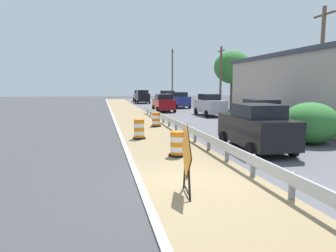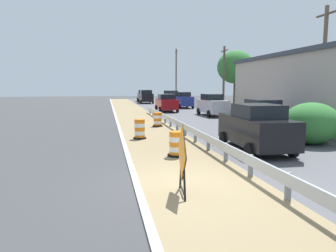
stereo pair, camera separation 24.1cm
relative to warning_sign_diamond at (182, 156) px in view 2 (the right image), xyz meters
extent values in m
plane|color=#3D3D3F|center=(0.20, 0.68, -1.03)|extent=(160.00, 160.00, 0.00)
cube|color=#8E7A56|center=(0.84, 0.68, -1.03)|extent=(3.67, 120.00, 0.01)
cube|color=#ADADA8|center=(-1.10, 0.68, -1.03)|extent=(0.20, 120.00, 0.11)
cube|color=#ADB2B7|center=(2.42, 2.18, -0.48)|extent=(0.08, 45.22, 0.32)
cube|color=slate|center=(2.50, -0.90, -0.68)|extent=(0.12, 0.12, 0.70)
cube|color=slate|center=(2.50, 1.15, -0.68)|extent=(0.12, 0.12, 0.70)
cube|color=slate|center=(2.50, 3.21, -0.68)|extent=(0.12, 0.12, 0.70)
cube|color=slate|center=(2.50, 5.26, -0.68)|extent=(0.12, 0.12, 0.70)
cube|color=slate|center=(2.50, 7.32, -0.68)|extent=(0.12, 0.12, 0.70)
cube|color=slate|center=(2.50, 9.38, -0.68)|extent=(0.12, 0.12, 0.70)
cube|color=slate|center=(2.50, 11.43, -0.68)|extent=(0.12, 0.12, 0.70)
cube|color=slate|center=(2.50, 13.49, -0.68)|extent=(0.12, 0.12, 0.70)
cube|color=slate|center=(2.50, 15.54, -0.68)|extent=(0.12, 0.12, 0.70)
cube|color=slate|center=(2.50, 17.60, -0.68)|extent=(0.12, 0.12, 0.70)
cube|color=slate|center=(2.50, 19.65, -0.68)|extent=(0.12, 0.12, 0.70)
cube|color=slate|center=(2.50, 21.71, -0.68)|extent=(0.12, 0.12, 0.70)
cube|color=slate|center=(2.50, 23.76, -0.68)|extent=(0.12, 0.12, 0.70)
cube|color=black|center=(-0.03, -0.35, -0.51)|extent=(0.09, 0.39, 1.06)
cube|color=black|center=(0.05, 0.35, -0.51)|extent=(0.09, 0.39, 1.06)
cube|color=black|center=(0.01, 0.00, -0.91)|extent=(0.12, 0.72, 0.04)
cube|color=orange|center=(-0.01, 0.00, 0.09)|extent=(0.19, 1.41, 1.42)
cube|color=black|center=(0.01, 0.00, 0.09)|extent=(0.18, 1.50, 1.51)
cylinder|color=orange|center=(0.85, 4.39, -0.93)|extent=(0.59, 0.59, 0.20)
cylinder|color=white|center=(0.85, 4.39, -0.73)|extent=(0.59, 0.59, 0.20)
cylinder|color=orange|center=(0.85, 4.39, -0.53)|extent=(0.59, 0.59, 0.20)
cylinder|color=white|center=(0.85, 4.39, -0.33)|extent=(0.59, 0.59, 0.20)
cylinder|color=orange|center=(0.85, 4.39, -0.13)|extent=(0.59, 0.59, 0.20)
cylinder|color=black|center=(0.85, 4.39, -0.99)|extent=(0.74, 0.74, 0.08)
cylinder|color=orange|center=(-0.17, 8.83, -0.93)|extent=(0.56, 0.56, 0.21)
cylinder|color=white|center=(-0.17, 8.83, -0.72)|extent=(0.56, 0.56, 0.21)
cylinder|color=orange|center=(-0.17, 8.83, -0.50)|extent=(0.56, 0.56, 0.21)
cylinder|color=white|center=(-0.17, 8.83, -0.29)|extent=(0.56, 0.56, 0.21)
cylinder|color=orange|center=(-0.17, 8.83, -0.08)|extent=(0.56, 0.56, 0.21)
cylinder|color=black|center=(-0.17, 8.83, -0.99)|extent=(0.70, 0.70, 0.08)
cylinder|color=orange|center=(1.60, 13.67, -0.94)|extent=(0.57, 0.57, 0.20)
cylinder|color=white|center=(1.60, 13.67, -0.74)|extent=(0.57, 0.57, 0.20)
cylinder|color=orange|center=(1.60, 13.67, -0.54)|extent=(0.57, 0.57, 0.20)
cylinder|color=white|center=(1.60, 13.67, -0.35)|extent=(0.57, 0.57, 0.20)
cylinder|color=orange|center=(1.60, 13.67, -0.15)|extent=(0.57, 0.57, 0.20)
cylinder|color=black|center=(1.60, 13.67, -0.99)|extent=(0.71, 0.71, 0.08)
cube|color=black|center=(4.47, 43.03, -0.07)|extent=(1.97, 4.51, 1.30)
cube|color=black|center=(4.48, 42.85, 0.86)|extent=(1.75, 2.09, 0.56)
cylinder|color=black|center=(3.50, 44.50, -0.71)|extent=(0.23, 0.64, 0.64)
cylinder|color=black|center=(5.40, 44.53, -0.71)|extent=(0.23, 0.64, 0.64)
cylinder|color=black|center=(3.54, 41.54, -0.71)|extent=(0.23, 0.64, 0.64)
cylinder|color=black|center=(5.45, 41.57, -0.71)|extent=(0.23, 0.64, 0.64)
cube|color=navy|center=(7.53, 9.73, -0.15)|extent=(1.79, 4.34, 1.13)
cube|color=black|center=(7.53, 9.91, 0.69)|extent=(1.57, 2.01, 0.56)
cylinder|color=black|center=(8.35, 8.29, -0.71)|extent=(0.23, 0.64, 0.64)
cylinder|color=black|center=(6.65, 8.33, -0.71)|extent=(0.23, 0.64, 0.64)
cylinder|color=black|center=(8.41, 11.14, -0.71)|extent=(0.23, 0.64, 0.64)
cylinder|color=black|center=(6.71, 11.17, -0.71)|extent=(0.23, 0.64, 0.64)
cube|color=maroon|center=(4.63, 25.98, -0.18)|extent=(1.88, 4.03, 1.06)
cube|color=black|center=(4.63, 25.82, 0.63)|extent=(1.69, 1.86, 0.56)
cylinder|color=black|center=(3.69, 27.30, -0.71)|extent=(0.22, 0.64, 0.64)
cylinder|color=black|center=(5.57, 27.31, -0.71)|extent=(0.22, 0.64, 0.64)
cylinder|color=black|center=(3.70, 24.65, -0.71)|extent=(0.22, 0.64, 0.64)
cylinder|color=black|center=(5.57, 24.65, -0.71)|extent=(0.22, 0.64, 0.64)
cube|color=silver|center=(8.01, 20.46, -0.12)|extent=(1.84, 4.53, 1.19)
cube|color=black|center=(8.01, 20.64, 0.76)|extent=(1.61, 2.10, 0.56)
cylinder|color=black|center=(8.92, 19.00, -0.71)|extent=(0.24, 0.65, 0.64)
cylinder|color=black|center=(7.18, 18.96, -0.71)|extent=(0.24, 0.65, 0.64)
cylinder|color=black|center=(8.85, 21.96, -0.71)|extent=(0.24, 0.65, 0.64)
cylinder|color=black|center=(7.11, 21.92, -0.71)|extent=(0.24, 0.65, 0.64)
cube|color=#4C5156|center=(4.70, 49.65, -0.12)|extent=(1.85, 4.21, 1.19)
cube|color=black|center=(4.69, 49.49, 0.76)|extent=(1.60, 1.96, 0.56)
cylinder|color=black|center=(3.89, 51.05, -0.71)|extent=(0.24, 0.65, 0.64)
cylinder|color=black|center=(5.60, 50.99, -0.71)|extent=(0.24, 0.65, 0.64)
cylinder|color=black|center=(3.79, 48.32, -0.71)|extent=(0.24, 0.65, 0.64)
cylinder|color=black|center=(5.50, 48.26, -0.71)|extent=(0.24, 0.65, 0.64)
cube|color=navy|center=(7.94, 31.34, -0.13)|extent=(1.73, 4.15, 1.17)
cube|color=black|center=(7.94, 31.51, 0.74)|extent=(1.55, 1.91, 0.56)
cylinder|color=black|center=(8.78, 29.97, -0.71)|extent=(0.22, 0.64, 0.64)
cylinder|color=black|center=(7.08, 29.98, -0.71)|extent=(0.22, 0.64, 0.64)
cylinder|color=black|center=(8.80, 32.70, -0.71)|extent=(0.22, 0.64, 0.64)
cylinder|color=black|center=(7.09, 32.71, -0.71)|extent=(0.22, 0.64, 0.64)
cube|color=black|center=(4.50, 4.81, -0.13)|extent=(1.96, 4.59, 1.17)
cube|color=black|center=(4.49, 4.63, 0.74)|extent=(1.71, 2.13, 0.56)
cylinder|color=black|center=(3.62, 6.33, -0.71)|extent=(0.24, 0.65, 0.64)
cylinder|color=black|center=(5.45, 6.28, -0.71)|extent=(0.24, 0.65, 0.64)
cylinder|color=black|center=(3.54, 3.34, -0.71)|extent=(0.24, 0.65, 0.64)
cylinder|color=black|center=(5.37, 3.29, -0.71)|extent=(0.24, 0.65, 0.64)
cube|color=silver|center=(7.78, 38.42, -0.08)|extent=(2.10, 4.51, 1.26)
cube|color=black|center=(7.77, 38.60, 0.83)|extent=(1.82, 2.10, 0.56)
cylinder|color=black|center=(8.80, 36.99, -0.71)|extent=(0.24, 0.65, 0.64)
cylinder|color=black|center=(6.86, 36.92, -0.71)|extent=(0.24, 0.65, 0.64)
cylinder|color=black|center=(8.69, 39.92, -0.71)|extent=(0.24, 0.65, 0.64)
cylinder|color=black|center=(6.75, 39.85, -0.71)|extent=(0.24, 0.65, 0.64)
cube|color=#AD9E8E|center=(13.70, 12.45, 1.40)|extent=(7.35, 14.85, 4.87)
cube|color=#3D424C|center=(13.70, 12.45, 3.98)|extent=(7.64, 15.45, 0.30)
cylinder|color=brown|center=(11.26, 9.45, 2.78)|extent=(0.24, 0.24, 7.63)
cube|color=brown|center=(11.26, 9.45, 6.09)|extent=(0.12, 1.80, 0.10)
cylinder|color=brown|center=(11.01, 25.33, 2.56)|extent=(0.24, 0.24, 7.18)
cube|color=brown|center=(11.01, 25.33, 5.65)|extent=(0.12, 1.80, 0.10)
cylinder|color=brown|center=(10.65, 47.76, 3.69)|extent=(0.24, 0.24, 9.45)
cube|color=brown|center=(10.65, 47.76, 7.92)|extent=(0.12, 1.80, 0.10)
ellipsoid|color=#337533|center=(7.93, 5.73, -0.01)|extent=(2.67, 2.67, 2.04)
cylinder|color=#4C3D2D|center=(13.11, 27.03, 0.63)|extent=(0.36, 0.36, 3.33)
ellipsoid|color=#337533|center=(13.11, 27.03, 4.01)|extent=(4.29, 4.29, 3.86)
camera|label=1|loc=(-2.13, -7.56, 1.80)|focal=33.06mm
camera|label=2|loc=(-1.89, -7.61, 1.80)|focal=33.06mm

